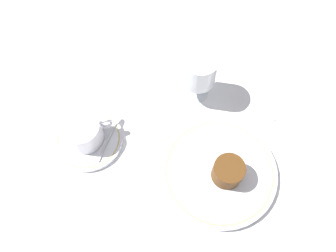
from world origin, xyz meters
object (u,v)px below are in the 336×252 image
dessert_cake (228,172)px  wine_glass (199,71)px  coffee_cup (84,132)px  fork (276,130)px  dinner_plate (219,171)px

dessert_cake → wine_glass: bearing=81.7°
coffee_cup → fork: coffee_cup is taller
dessert_cake → dinner_plate: bearing=118.6°
wine_glass → fork: wine_glass is taller
wine_glass → dessert_cake: size_ratio=2.05×
dinner_plate → fork: dinner_plate is taller
dinner_plate → wine_glass: 0.21m
coffee_cup → wine_glass: 0.27m
dinner_plate → fork: size_ratio=1.26×
coffee_cup → dessert_cake: size_ratio=1.65×
coffee_cup → wine_glass: bearing=3.8°
fork → wine_glass: bearing=128.2°
wine_glass → fork: 0.22m
wine_glass → dessert_cake: 0.22m
fork → dessert_cake: dessert_cake is taller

